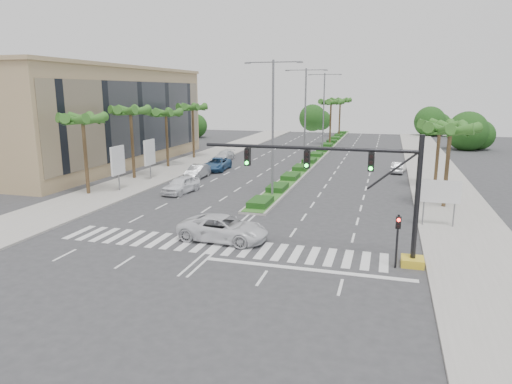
% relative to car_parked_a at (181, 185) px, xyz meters
% --- Properties ---
extents(ground, '(160.00, 160.00, 0.00)m').
position_rel_car_parked_a_xyz_m(ground, '(8.59, -13.11, -0.79)').
color(ground, '#333335').
rests_on(ground, ground).
extents(footpath_right, '(6.00, 120.00, 0.15)m').
position_rel_car_parked_a_xyz_m(footpath_right, '(23.79, 6.89, -0.72)').
color(footpath_right, gray).
rests_on(footpath_right, ground).
extents(footpath_left, '(6.00, 120.00, 0.15)m').
position_rel_car_parked_a_xyz_m(footpath_left, '(-6.61, 6.89, -0.72)').
color(footpath_left, gray).
rests_on(footpath_left, ground).
extents(median, '(2.20, 75.00, 0.20)m').
position_rel_car_parked_a_xyz_m(median, '(8.59, 31.89, -0.69)').
color(median, gray).
rests_on(median, ground).
extents(median_grass, '(1.80, 75.00, 0.04)m').
position_rel_car_parked_a_xyz_m(median_grass, '(8.59, 31.89, -0.57)').
color(median_grass, '#306020').
rests_on(median_grass, median).
extents(building, '(12.00, 36.00, 12.00)m').
position_rel_car_parked_a_xyz_m(building, '(-17.41, 12.89, 5.21)').
color(building, tan).
rests_on(building, ground).
extents(signal_gantry, '(12.60, 1.20, 7.20)m').
position_rel_car_parked_a_xyz_m(signal_gantry, '(17.86, -13.11, 2.67)').
color(signal_gantry, gold).
rests_on(signal_gantry, ground).
extents(pedestrian_signal, '(0.28, 0.36, 3.00)m').
position_rel_car_parked_a_xyz_m(pedestrian_signal, '(19.19, -13.79, 1.25)').
color(pedestrian_signal, black).
rests_on(pedestrian_signal, ground).
extents(direction_sign, '(2.70, 0.11, 3.40)m').
position_rel_car_parked_a_xyz_m(direction_sign, '(22.09, -5.12, 1.66)').
color(direction_sign, slate).
rests_on(direction_sign, ground).
extents(billboard_near, '(0.18, 2.10, 4.35)m').
position_rel_car_parked_a_xyz_m(billboard_near, '(-5.91, -1.11, 2.17)').
color(billboard_near, slate).
rests_on(billboard_near, ground).
extents(billboard_far, '(0.18, 2.10, 4.35)m').
position_rel_car_parked_a_xyz_m(billboard_far, '(-5.91, 4.89, 2.17)').
color(billboard_far, slate).
rests_on(billboard_far, ground).
extents(palm_left_near, '(4.57, 4.68, 7.55)m').
position_rel_car_parked_a_xyz_m(palm_left_near, '(-7.91, -3.11, 5.90)').
color(palm_left_near, brown).
rests_on(palm_left_near, ground).
extents(palm_left_mid, '(4.57, 4.68, 7.95)m').
position_rel_car_parked_a_xyz_m(palm_left_mid, '(-7.91, 4.89, 6.28)').
color(palm_left_mid, brown).
rests_on(palm_left_mid, ground).
extents(palm_left_far, '(4.57, 4.68, 7.35)m').
position_rel_car_parked_a_xyz_m(palm_left_far, '(-7.91, 12.89, 5.70)').
color(palm_left_far, brown).
rests_on(palm_left_far, ground).
extents(palm_left_end, '(4.57, 4.68, 7.75)m').
position_rel_car_parked_a_xyz_m(palm_left_end, '(-7.91, 20.89, 6.09)').
color(palm_left_end, brown).
rests_on(palm_left_end, ground).
extents(palm_right_near, '(4.57, 4.68, 7.05)m').
position_rel_car_parked_a_xyz_m(palm_right_near, '(23.09, 0.89, 5.41)').
color(palm_right_near, brown).
rests_on(palm_right_near, ground).
extents(palm_right_far, '(4.57, 4.68, 6.75)m').
position_rel_car_parked_a_xyz_m(palm_right_far, '(23.09, 8.89, 5.12)').
color(palm_right_far, brown).
rests_on(palm_right_far, ground).
extents(palm_median_a, '(4.57, 4.68, 8.05)m').
position_rel_car_parked_a_xyz_m(palm_median_a, '(8.59, 41.89, 6.38)').
color(palm_median_a, brown).
rests_on(palm_median_a, ground).
extents(palm_median_b, '(4.57, 4.68, 8.05)m').
position_rel_car_parked_a_xyz_m(palm_median_b, '(8.59, 56.89, 6.38)').
color(palm_median_b, brown).
rests_on(palm_median_b, ground).
extents(streetlight_near, '(5.10, 0.25, 12.00)m').
position_rel_car_parked_a_xyz_m(streetlight_near, '(8.59, 0.89, 6.02)').
color(streetlight_near, slate).
rests_on(streetlight_near, ground).
extents(streetlight_mid, '(5.10, 0.25, 12.00)m').
position_rel_car_parked_a_xyz_m(streetlight_mid, '(8.59, 16.89, 6.02)').
color(streetlight_mid, slate).
rests_on(streetlight_mid, ground).
extents(streetlight_far, '(5.10, 0.25, 12.00)m').
position_rel_car_parked_a_xyz_m(streetlight_far, '(8.59, 32.89, 6.02)').
color(streetlight_far, slate).
rests_on(streetlight_far, ground).
extents(car_parked_a, '(2.45, 4.85, 1.58)m').
position_rel_car_parked_a_xyz_m(car_parked_a, '(0.00, 0.00, 0.00)').
color(car_parked_a, white).
rests_on(car_parked_a, ground).
extents(car_parked_b, '(1.65, 4.50, 1.47)m').
position_rel_car_parked_a_xyz_m(car_parked_b, '(-1.51, 7.30, -0.06)').
color(car_parked_b, '#A4A4A8').
rests_on(car_parked_b, ground).
extents(car_parked_c, '(2.78, 5.51, 1.50)m').
position_rel_car_parked_a_xyz_m(car_parked_c, '(-1.28, 12.64, -0.04)').
color(car_parked_c, '#2A5383').
rests_on(car_parked_c, ground).
extents(car_parked_d, '(1.94, 4.53, 1.30)m').
position_rel_car_parked_a_xyz_m(car_parked_d, '(-3.21, 20.54, -0.14)').
color(car_parked_d, silver).
rests_on(car_parked_d, ground).
extents(car_crossing, '(5.96, 3.05, 1.61)m').
position_rel_car_parked_a_xyz_m(car_crossing, '(8.60, -11.94, 0.01)').
color(car_crossing, silver).
rests_on(car_crossing, ground).
extents(car_right, '(1.88, 4.04, 1.28)m').
position_rel_car_parked_a_xyz_m(car_right, '(19.77, 17.00, -0.15)').
color(car_right, silver).
rests_on(car_right, ground).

